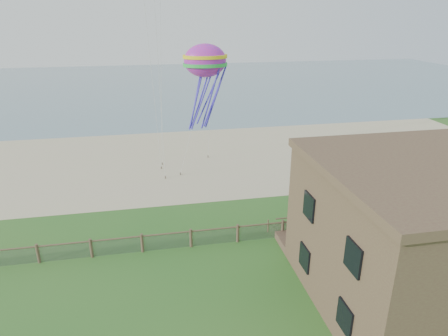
# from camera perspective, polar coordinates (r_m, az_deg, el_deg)

# --- Properties ---
(ground) EXTENTS (160.00, 160.00, 0.00)m
(ground) POSITION_cam_1_polar(r_m,az_deg,el_deg) (20.96, -2.69, -19.87)
(ground) COLOR #266121
(ground) RESTS_ON ground
(sand_beach) EXTENTS (72.00, 20.00, 0.02)m
(sand_beach) POSITION_cam_1_polar(r_m,az_deg,el_deg) (40.12, -7.34, 1.12)
(sand_beach) COLOR #B9B086
(sand_beach) RESTS_ON ground
(ocean) EXTENTS (160.00, 68.00, 0.02)m
(ocean) POSITION_cam_1_polar(r_m,az_deg,el_deg) (82.79, -9.60, 11.55)
(ocean) COLOR slate
(ocean) RESTS_ON ground
(chainlink_fence) EXTENTS (36.20, 0.20, 1.25)m
(chainlink_fence) POSITION_cam_1_polar(r_m,az_deg,el_deg) (25.44, -4.74, -10.08)
(chainlink_fence) COLOR #483328
(chainlink_fence) RESTS_ON ground
(motel_deck) EXTENTS (15.00, 2.00, 0.50)m
(motel_deck) POSITION_cam_1_polar(r_m,az_deg,el_deg) (28.93, 22.35, -8.32)
(motel_deck) COLOR brown
(motel_deck) RESTS_ON ground
(picnic_table) EXTENTS (1.66, 1.26, 0.69)m
(picnic_table) POSITION_cam_1_polar(r_m,az_deg,el_deg) (26.69, 13.59, -9.55)
(picnic_table) COLOR brown
(picnic_table) RESTS_ON ground
(octopus_kite) EXTENTS (4.08, 3.59, 6.97)m
(octopus_kite) POSITION_cam_1_polar(r_m,az_deg,el_deg) (31.36, -2.65, 11.83)
(octopus_kite) COLOR #FF2863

